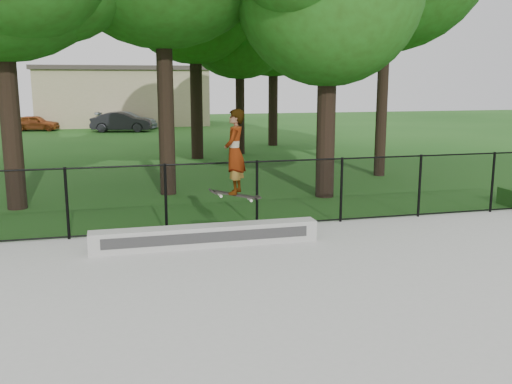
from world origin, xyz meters
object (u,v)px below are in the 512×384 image
(car_b, at_px, (121,122))
(skater_airborne, at_px, (235,154))
(car_a, at_px, (35,123))
(car_c, at_px, (127,120))
(grind_ledge, at_px, (206,236))

(car_b, xyz_separation_m, skater_airborne, (1.56, -27.31, 1.25))
(car_a, height_order, car_b, car_b)
(car_a, height_order, car_c, car_c)
(car_a, height_order, skater_airborne, skater_airborne)
(grind_ledge, xyz_separation_m, car_c, (-0.54, 29.48, 0.33))
(grind_ledge, bearing_deg, car_b, 92.06)
(grind_ledge, height_order, car_c, car_c)
(skater_airborne, bearing_deg, car_c, 92.18)
(grind_ledge, relative_size, skater_airborne, 2.47)
(car_a, distance_m, car_c, 5.93)
(grind_ledge, distance_m, skater_airborne, 1.72)
(car_b, relative_size, car_c, 0.92)
(car_a, distance_m, skater_airborne, 30.36)
(car_b, distance_m, skater_airborne, 27.38)
(car_b, relative_size, skater_airborne, 1.91)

